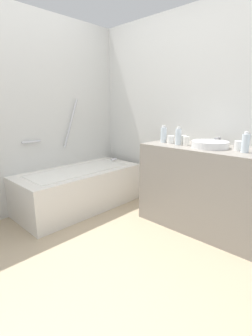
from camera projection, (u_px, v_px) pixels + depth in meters
name	position (u px, v px, depth m)	size (l,w,h in m)	color
ground_plane	(92.00, 261.00, 2.04)	(3.97, 3.97, 0.00)	tan
wall_back_tiled	(8.00, 116.00, 2.69)	(3.37, 0.10, 2.31)	silver
wall_right_mirror	(192.00, 115.00, 2.82)	(0.10, 3.11, 2.31)	silver
bathtub	(80.00, 187.00, 3.08)	(1.54, 0.71, 1.34)	silver
vanity_counter	(204.00, 188.00, 2.52)	(0.57, 1.28, 0.86)	gray
sink_basin	(210.00, 144.00, 2.37)	(0.35, 0.35, 0.06)	white
sink_faucet	(219.00, 142.00, 2.51)	(0.13, 0.15, 0.09)	#9E9EA4
water_bottle_0	(178.00, 137.00, 2.53)	(0.06, 0.06, 0.19)	silver
water_bottle_2	(246.00, 143.00, 2.11)	(0.07, 0.07, 0.18)	silver
water_bottle_3	(164.00, 135.00, 2.71)	(0.07, 0.07, 0.19)	silver
drinking_glass_0	(238.00, 146.00, 2.22)	(0.07, 0.07, 0.09)	white
drinking_glass_1	(171.00, 139.00, 2.65)	(0.07, 0.07, 0.08)	white
drinking_glass_2	(183.00, 140.00, 2.59)	(0.06, 0.06, 0.09)	white
drinking_glass_3	(186.00, 141.00, 2.49)	(0.06, 0.06, 0.09)	white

